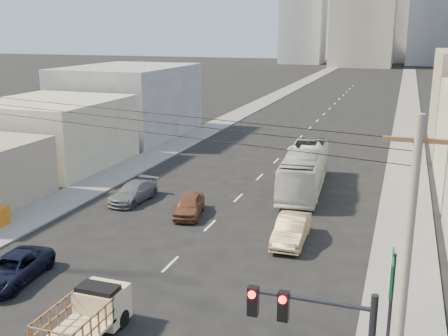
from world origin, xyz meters
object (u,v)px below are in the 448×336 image
Objects in this scene: sedan_brown at (189,205)px; green_sign at (391,288)px; sedan_tan at (291,230)px; sedan_grey at (133,192)px; navy_pickup at (12,269)px; utility_pole at (404,284)px; city_bus at (304,170)px; flatbed_pickup at (87,314)px.

sedan_brown is 0.83× the size of green_sign.
sedan_tan reaches higher than sedan_grey.
sedan_tan is 12.98m from sedan_grey.
navy_pickup is at bearing -143.79° from sedan_tan.
sedan_brown is 0.42× the size of utility_pole.
city_bus is 10.33m from sedan_brown.
green_sign is (18.12, -15.30, 3.06)m from sedan_grey.
sedan_tan is at bearing -12.92° from sedan_grey.
sedan_brown is 19.36m from green_sign.
sedan_brown is (-1.79, 14.76, -0.38)m from flatbed_pickup.
utility_pole reaches higher than green_sign.
sedan_grey is at bearing 112.68° from flatbed_pickup.
sedan_tan is at bearing 116.32° from green_sign.
sedan_brown reaches higher than navy_pickup.
green_sign is (17.69, -2.18, 3.08)m from navy_pickup.
navy_pickup is 18.09m from green_sign.
utility_pole reaches higher than sedan_grey.
city_bus is 13.10m from sedan_grey.
utility_pole is at bearing -40.01° from sedan_grey.
navy_pickup is 1.15× the size of sedan_brown.
green_sign is (5.71, -11.53, 2.96)m from sedan_tan.
utility_pole is at bearing -82.33° from green_sign.
navy_pickup is 13.12m from sedan_grey.
utility_pole reaches higher than sedan_tan.
sedan_brown is 7.81m from sedan_tan.
flatbed_pickup is 11.70m from green_sign.
navy_pickup is at bearing -122.35° from city_bus.
green_sign is (6.96, -22.09, 2.12)m from city_bus.
sedan_brown is 0.87× the size of sedan_tan.
city_bus is 23.25m from green_sign.
utility_pole reaches higher than sedan_brown.
navy_pickup is at bearing -84.18° from sedan_grey.
navy_pickup is 22.63m from city_bus.
sedan_brown is 21.68m from utility_pole.
flatbed_pickup is 0.92× the size of navy_pickup.
sedan_tan reaches higher than navy_pickup.
green_sign is at bearing 4.44° from flatbed_pickup.
flatbed_pickup is 0.93× the size of sedan_grey.
flatbed_pickup is 14.87m from sedan_brown.
sedan_brown is at bearing 96.93° from flatbed_pickup.
sedan_tan is (5.65, 12.42, -0.31)m from flatbed_pickup.
city_bus reaches higher than flatbed_pickup.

